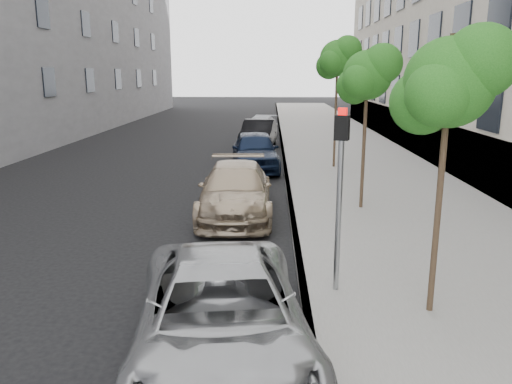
{
  "coord_description": "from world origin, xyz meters",
  "views": [
    {
      "loc": [
        0.56,
        -6.14,
        3.95
      ],
      "look_at": [
        0.25,
        4.1,
        1.5
      ],
      "focal_mm": 35.0,
      "sensor_mm": 36.0,
      "label": 1
    }
  ],
  "objects_px": {
    "suv": "(236,190)",
    "sedan_black": "(259,134)",
    "sedan_blue": "(255,151)",
    "tree_near": "(451,83)",
    "tree_far": "(338,58)",
    "signal_pole": "(340,180)",
    "tree_mid": "(368,75)",
    "minivan": "(222,317)",
    "sedan_rear": "(261,127)"
  },
  "relations": [
    {
      "from": "sedan_blue",
      "to": "sedan_rear",
      "type": "relative_size",
      "value": 1.08
    },
    {
      "from": "tree_far",
      "to": "signal_pole",
      "type": "distance_m",
      "value": 12.54
    },
    {
      "from": "suv",
      "to": "sedan_black",
      "type": "relative_size",
      "value": 1.08
    },
    {
      "from": "tree_mid",
      "to": "suv",
      "type": "height_order",
      "value": "tree_mid"
    },
    {
      "from": "tree_mid",
      "to": "sedan_blue",
      "type": "distance_m",
      "value": 7.91
    },
    {
      "from": "sedan_black",
      "to": "sedan_rear",
      "type": "bearing_deg",
      "value": 95.48
    },
    {
      "from": "tree_far",
      "to": "sedan_rear",
      "type": "height_order",
      "value": "tree_far"
    },
    {
      "from": "suv",
      "to": "sedan_black",
      "type": "xyz_separation_m",
      "value": [
        0.33,
        13.05,
        0.04
      ]
    },
    {
      "from": "sedan_blue",
      "to": "sedan_black",
      "type": "relative_size",
      "value": 1.02
    },
    {
      "from": "tree_mid",
      "to": "sedan_rear",
      "type": "distance_m",
      "value": 18.28
    },
    {
      "from": "minivan",
      "to": "sedan_blue",
      "type": "xyz_separation_m",
      "value": [
        0.0,
        14.41,
        0.09
      ]
    },
    {
      "from": "tree_far",
      "to": "minivan",
      "type": "xyz_separation_m",
      "value": [
        -3.33,
        -14.43,
        -3.82
      ]
    },
    {
      "from": "tree_near",
      "to": "sedan_black",
      "type": "xyz_separation_m",
      "value": [
        -3.33,
        19.11,
        -3.06
      ]
    },
    {
      "from": "minivan",
      "to": "sedan_black",
      "type": "xyz_separation_m",
      "value": [
        0.0,
        20.55,
        0.05
      ]
    },
    {
      "from": "tree_mid",
      "to": "signal_pole",
      "type": "height_order",
      "value": "tree_mid"
    },
    {
      "from": "suv",
      "to": "sedan_blue",
      "type": "bearing_deg",
      "value": 85.53
    },
    {
      "from": "tree_near",
      "to": "tree_mid",
      "type": "xyz_separation_m",
      "value": [
        0.0,
        6.5,
        0.08
      ]
    },
    {
      "from": "signal_pole",
      "to": "sedan_blue",
      "type": "xyz_separation_m",
      "value": [
        -1.85,
        12.2,
        -1.37
      ]
    },
    {
      "from": "tree_mid",
      "to": "minivan",
      "type": "xyz_separation_m",
      "value": [
        -3.33,
        -7.93,
        -3.19
      ]
    },
    {
      "from": "signal_pole",
      "to": "minivan",
      "type": "height_order",
      "value": "signal_pole"
    },
    {
      "from": "minivan",
      "to": "sedan_rear",
      "type": "relative_size",
      "value": 1.16
    },
    {
      "from": "tree_mid",
      "to": "tree_far",
      "type": "xyz_separation_m",
      "value": [
        0.0,
        6.5,
        0.63
      ]
    },
    {
      "from": "sedan_rear",
      "to": "tree_far",
      "type": "bearing_deg",
      "value": -63.53
    },
    {
      "from": "tree_mid",
      "to": "sedan_blue",
      "type": "bearing_deg",
      "value": 117.2
    },
    {
      "from": "tree_far",
      "to": "tree_mid",
      "type": "bearing_deg",
      "value": -90.0
    },
    {
      "from": "minivan",
      "to": "signal_pole",
      "type": "bearing_deg",
      "value": 42.27
    },
    {
      "from": "tree_near",
      "to": "tree_mid",
      "type": "height_order",
      "value": "tree_mid"
    },
    {
      "from": "tree_near",
      "to": "signal_pole",
      "type": "bearing_deg",
      "value": 152.44
    },
    {
      "from": "tree_mid",
      "to": "signal_pole",
      "type": "xyz_separation_m",
      "value": [
        -1.48,
        -5.73,
        -1.73
      ]
    },
    {
      "from": "signal_pole",
      "to": "minivan",
      "type": "distance_m",
      "value": 3.23
    },
    {
      "from": "suv",
      "to": "tree_far",
      "type": "bearing_deg",
      "value": 60.47
    },
    {
      "from": "signal_pole",
      "to": "suv",
      "type": "relative_size",
      "value": 0.66
    },
    {
      "from": "sedan_black",
      "to": "sedan_rear",
      "type": "distance_m",
      "value": 5.07
    },
    {
      "from": "tree_mid",
      "to": "sedan_rear",
      "type": "height_order",
      "value": "tree_mid"
    },
    {
      "from": "tree_near",
      "to": "tree_mid",
      "type": "relative_size",
      "value": 0.98
    },
    {
      "from": "tree_near",
      "to": "tree_far",
      "type": "height_order",
      "value": "tree_far"
    },
    {
      "from": "tree_near",
      "to": "signal_pole",
      "type": "xyz_separation_m",
      "value": [
        -1.48,
        0.77,
        -1.65
      ]
    },
    {
      "from": "signal_pole",
      "to": "suv",
      "type": "distance_m",
      "value": 5.91
    },
    {
      "from": "tree_near",
      "to": "suv",
      "type": "xyz_separation_m",
      "value": [
        -3.66,
        6.06,
        -3.09
      ]
    },
    {
      "from": "suv",
      "to": "sedan_blue",
      "type": "xyz_separation_m",
      "value": [
        0.33,
        6.91,
        0.08
      ]
    },
    {
      "from": "sedan_blue",
      "to": "tree_mid",
      "type": "bearing_deg",
      "value": -67.22
    },
    {
      "from": "sedan_blue",
      "to": "sedan_rear",
      "type": "height_order",
      "value": "sedan_blue"
    },
    {
      "from": "suv",
      "to": "sedan_blue",
      "type": "relative_size",
      "value": 1.06
    },
    {
      "from": "signal_pole",
      "to": "tree_mid",
      "type": "bearing_deg",
      "value": 94.04
    },
    {
      "from": "tree_far",
      "to": "suv",
      "type": "distance_m",
      "value": 8.72
    },
    {
      "from": "tree_far",
      "to": "tree_near",
      "type": "bearing_deg",
      "value": -90.0
    },
    {
      "from": "minivan",
      "to": "tree_far",
      "type": "bearing_deg",
      "value": 69.32
    },
    {
      "from": "signal_pole",
      "to": "sedan_rear",
      "type": "height_order",
      "value": "signal_pole"
    },
    {
      "from": "signal_pole",
      "to": "sedan_black",
      "type": "distance_m",
      "value": 18.49
    },
    {
      "from": "tree_mid",
      "to": "sedan_black",
      "type": "distance_m",
      "value": 13.42
    }
  ]
}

